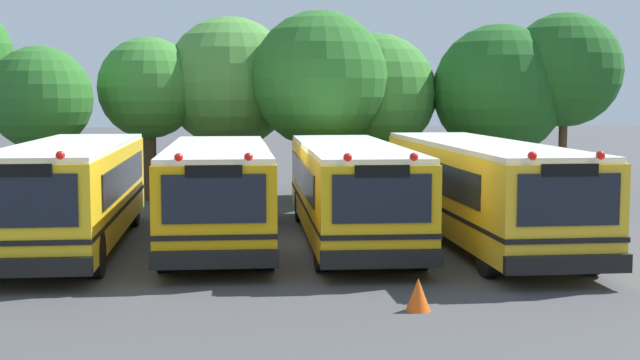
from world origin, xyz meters
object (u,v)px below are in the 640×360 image
tree_4 (316,79)px  tree_6 (499,89)px  school_bus_3 (479,186)px  tree_1 (42,99)px  school_bus_1 (218,189)px  tree_7 (561,70)px  tree_3 (231,81)px  school_bus_2 (350,187)px  school_bus_0 (72,190)px  tree_2 (145,89)px  traffic_cone (418,294)px  tree_5 (378,92)px

tree_4 → tree_6: tree_4 is taller
school_bus_3 → tree_1: tree_1 is taller
school_bus_1 → tree_7: size_ratio=1.50×
tree_1 → tree_3: 6.73m
school_bus_2 → school_bus_0: bearing=3.5°
tree_2 → traffic_cone: (6.26, -16.56, -3.69)m
school_bus_2 → tree_1: 11.78m
school_bus_2 → tree_1: size_ratio=2.02×
tree_3 → traffic_cone: size_ratio=11.42×
tree_1 → traffic_cone: tree_1 is taller
school_bus_0 → school_bus_1: school_bus_0 is taller
school_bus_2 → tree_4: (-0.12, 7.81, 2.91)m
tree_2 → tree_4: tree_4 is taller
school_bus_2 → traffic_cone: (0.21, -7.35, -1.09)m
tree_5 → tree_1: bearing=-169.5°
school_bus_2 → tree_4: bearing=-88.2°
school_bus_3 → tree_7: 10.29m
tree_6 → traffic_cone: (-6.28, -15.58, -3.70)m
school_bus_3 → school_bus_0: bearing=-1.3°
school_bus_0 → school_bus_2: size_ratio=0.96×
school_bus_2 → tree_7: bearing=-137.0°
tree_2 → tree_3: bearing=11.3°
tree_1 → tree_6: bearing=4.3°
tree_3 → tree_6: 9.67m
tree_4 → tree_5: size_ratio=1.11×
tree_6 → school_bus_2: bearing=-128.2°
school_bus_0 → school_bus_2: bearing=-177.6°
tree_3 → tree_4: (2.92, -2.01, 0.02)m
tree_6 → school_bus_1: bearing=-139.8°
school_bus_0 → school_bus_1: (3.57, 0.24, -0.04)m
tree_1 → tree_3: (6.11, 2.75, 0.66)m
tree_2 → tree_7: 14.73m
school_bus_1 → traffic_cone: size_ratio=17.32×
tree_1 → tree_7: tree_7 is taller
tree_2 → tree_4: size_ratio=0.87×
school_bus_2 → tree_2: (-6.05, 9.22, 2.60)m
tree_6 → tree_7: size_ratio=0.94×
traffic_cone → tree_7: bearing=61.0°
school_bus_0 → tree_4: bearing=-130.2°
school_bus_0 → tree_4: tree_4 is taller
tree_3 → tree_5: 5.39m
tree_4 → tree_3: bearing=145.5°
school_bus_3 → tree_5: (-1.00, 9.62, 2.43)m
tree_6 → school_bus_3: bearing=-110.2°
tree_5 → tree_7: size_ratio=0.90×
school_bus_0 → tree_3: bearing=-111.3°
tree_2 → tree_5: (8.34, -0.03, -0.13)m
school_bus_3 → tree_2: 13.67m
school_bus_0 → school_bus_1: size_ratio=1.04×
tree_6 → traffic_cone: tree_6 is taller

